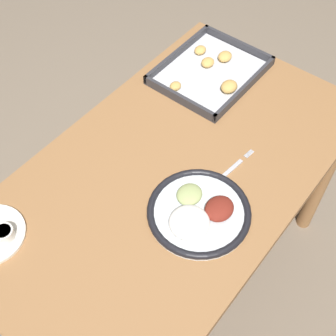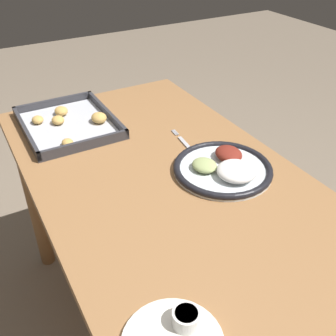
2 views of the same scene
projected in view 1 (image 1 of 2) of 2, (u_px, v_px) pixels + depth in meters
The scene contains 5 objects.
ground_plane at pixel (171, 276), 1.96m from camera, with size 8.00×8.00×0.00m, color #7A6B59.
dining_table at pixel (173, 192), 1.46m from camera, with size 1.25×0.71×0.74m.
dinner_plate at pixel (199, 212), 1.26m from camera, with size 0.29×0.29×0.05m.
fork at pixel (228, 172), 1.36m from camera, with size 0.20×0.03×0.00m.
baking_tray at pixel (211, 71), 1.61m from camera, with size 0.36×0.30×0.04m.
Camera 1 is at (-0.65, -0.50, 1.84)m, focal length 50.00 mm.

